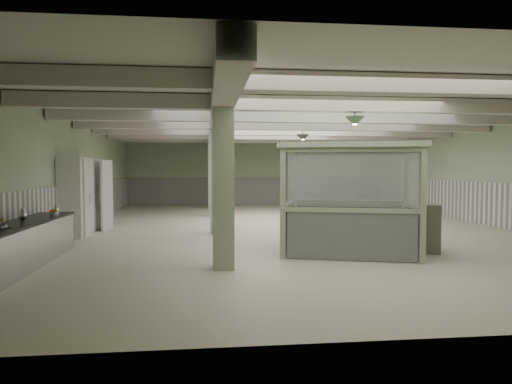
{
  "coord_description": "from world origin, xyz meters",
  "views": [
    {
      "loc": [
        -2.85,
        -15.0,
        2.0
      ],
      "look_at": [
        -1.37,
        -1.69,
        1.3
      ],
      "focal_mm": 32.0,
      "sensor_mm": 36.0,
      "label": 1
    }
  ],
  "objects": [
    {
      "name": "floor",
      "position": [
        0.0,
        0.0,
        0.0
      ],
      "size": [
        20.0,
        20.0,
        0.0
      ],
      "primitive_type": "plane",
      "color": "beige",
      "rests_on": "ground"
    },
    {
      "name": "ceiling",
      "position": [
        0.0,
        0.0,
        3.6
      ],
      "size": [
        14.0,
        20.0,
        0.02
      ],
      "primitive_type": "cube",
      "color": "beige",
      "rests_on": "wall_back"
    },
    {
      "name": "wall_back",
      "position": [
        0.0,
        10.0,
        1.8
      ],
      "size": [
        14.0,
        0.02,
        3.6
      ],
      "primitive_type": "cube",
      "color": "#9AAE8B",
      "rests_on": "floor"
    },
    {
      "name": "wall_front",
      "position": [
        0.0,
        -10.0,
        1.8
      ],
      "size": [
        14.0,
        0.02,
        3.6
      ],
      "primitive_type": "cube",
      "color": "#9AAE8B",
      "rests_on": "floor"
    },
    {
      "name": "wall_left",
      "position": [
        -7.0,
        0.0,
        1.8
      ],
      "size": [
        0.02,
        20.0,
        3.6
      ],
      "primitive_type": "cube",
      "color": "#9AAE8B",
      "rests_on": "floor"
    },
    {
      "name": "wall_right",
      "position": [
        7.0,
        0.0,
        1.8
      ],
      "size": [
        0.02,
        20.0,
        3.6
      ],
      "primitive_type": "cube",
      "color": "#9AAE8B",
      "rests_on": "floor"
    },
    {
      "name": "wainscot_left",
      "position": [
        -6.97,
        0.0,
        0.75
      ],
      "size": [
        0.05,
        19.9,
        1.5
      ],
      "primitive_type": "cube",
      "color": "white",
      "rests_on": "floor"
    },
    {
      "name": "wainscot_right",
      "position": [
        6.97,
        0.0,
        0.75
      ],
      "size": [
        0.05,
        19.9,
        1.5
      ],
      "primitive_type": "cube",
      "color": "white",
      "rests_on": "floor"
    },
    {
      "name": "wainscot_back",
      "position": [
        0.0,
        9.97,
        0.75
      ],
      "size": [
        13.9,
        0.05,
        1.5
      ],
      "primitive_type": "cube",
      "color": "white",
      "rests_on": "floor"
    },
    {
      "name": "girder",
      "position": [
        -2.5,
        0.0,
        3.38
      ],
      "size": [
        0.45,
        19.9,
        0.4
      ],
      "primitive_type": "cube",
      "color": "beige",
      "rests_on": "ceiling"
    },
    {
      "name": "beam_a",
      "position": [
        0.0,
        -7.5,
        3.42
      ],
      "size": [
        13.9,
        0.35,
        0.32
      ],
      "primitive_type": "cube",
      "color": "beige",
      "rests_on": "ceiling"
    },
    {
      "name": "beam_b",
      "position": [
        0.0,
        -5.0,
        3.42
      ],
      "size": [
        13.9,
        0.35,
        0.32
      ],
      "primitive_type": "cube",
      "color": "beige",
      "rests_on": "ceiling"
    },
    {
      "name": "beam_c",
      "position": [
        0.0,
        -2.5,
        3.42
      ],
      "size": [
        13.9,
        0.35,
        0.32
      ],
      "primitive_type": "cube",
      "color": "beige",
      "rests_on": "ceiling"
    },
    {
      "name": "beam_d",
      "position": [
        0.0,
        0.0,
        3.42
      ],
      "size": [
        13.9,
        0.35,
        0.32
      ],
      "primitive_type": "cube",
      "color": "beige",
      "rests_on": "ceiling"
    },
    {
      "name": "beam_e",
      "position": [
        0.0,
        2.5,
        3.42
      ],
      "size": [
        13.9,
        0.35,
        0.32
      ],
      "primitive_type": "cube",
      "color": "beige",
      "rests_on": "ceiling"
    },
    {
      "name": "beam_f",
      "position": [
        0.0,
        5.0,
        3.42
      ],
      "size": [
        13.9,
        0.35,
        0.32
      ],
      "primitive_type": "cube",
      "color": "beige",
      "rests_on": "ceiling"
    },
    {
      "name": "beam_g",
      "position": [
        0.0,
        7.5,
        3.42
      ],
      "size": [
        13.9,
        0.35,
        0.32
      ],
      "primitive_type": "cube",
      "color": "beige",
      "rests_on": "ceiling"
    },
    {
      "name": "column_a",
      "position": [
        -2.5,
        -6.0,
        1.8
      ],
      "size": [
        0.42,
        0.42,
        3.6
      ],
      "primitive_type": "cube",
      "color": "#9EB290",
      "rests_on": "floor"
    },
    {
      "name": "column_b",
      "position": [
        -2.5,
        -1.0,
        1.8
      ],
      "size": [
        0.42,
        0.42,
        3.6
      ],
      "primitive_type": "cube",
      "color": "#9EB290",
      "rests_on": "floor"
    },
    {
      "name": "column_c",
      "position": [
        -2.5,
        4.0,
        1.8
      ],
      "size": [
        0.42,
        0.42,
        3.6
      ],
      "primitive_type": "cube",
      "color": "#9EB290",
      "rests_on": "floor"
    },
    {
      "name": "column_d",
      "position": [
        -2.5,
        8.0,
        1.8
      ],
      "size": [
        0.42,
        0.42,
        3.6
      ],
      "primitive_type": "cube",
      "color": "#9EB290",
      "rests_on": "floor"
    },
    {
      "name": "pendant_front",
      "position": [
        0.5,
        -5.0,
        3.05
      ],
      "size": [
        0.44,
        0.44,
        0.22
      ],
      "primitive_type": "cone",
      "rotation": [
        3.14,
        0.0,
        0.0
      ],
      "color": "#323F2F",
      "rests_on": "ceiling"
    },
    {
      "name": "pendant_mid",
      "position": [
        0.5,
        0.5,
        3.05
      ],
      "size": [
        0.44,
        0.44,
        0.22
      ],
      "primitive_type": "cone",
      "rotation": [
        3.14,
        0.0,
        0.0
      ],
      "color": "#323F2F",
      "rests_on": "ceiling"
    },
    {
      "name": "pendant_back",
      "position": [
        0.5,
        5.5,
        3.05
      ],
      "size": [
        0.44,
        0.44,
        0.22
      ],
      "primitive_type": "cone",
      "rotation": [
        3.14,
        0.0,
        0.0
      ],
      "color": "#323F2F",
      "rests_on": "ceiling"
    },
    {
      "name": "prep_counter",
      "position": [
        -6.54,
        -5.54,
        0.46
      ],
      "size": [
        0.83,
        4.74,
        0.91
      ],
      "color": "#B4B4B8",
      "rests_on": "floor"
    },
    {
      "name": "pitcher_near",
      "position": [
        -6.65,
        -5.02,
        1.03
      ],
      "size": [
        0.19,
        0.22,
        0.25
      ],
      "primitive_type": null,
      "rotation": [
        0.0,
        0.0,
        -0.11
      ],
      "color": "#B4B4B8",
      "rests_on": "prep_counter"
    },
    {
      "name": "pitcher_far",
      "position": [
        -6.37,
        -3.79,
        1.02
      ],
      "size": [
        0.22,
        0.24,
        0.24
      ],
      "primitive_type": null,
      "rotation": [
        0.0,
        0.0,
        -0.37
      ],
      "color": "#B4B4B8",
      "rests_on": "prep_counter"
    },
    {
      "name": "orange_bowl",
      "position": [
        -6.37,
        -3.95,
        0.94
      ],
      "size": [
        0.26,
        0.26,
        0.08
      ],
      "primitive_type": "cylinder",
      "rotation": [
        0.0,
        0.0,
        -0.24
      ],
      "color": "#B2B2B7",
      "rests_on": "prep_counter"
    },
    {
      "name": "walkin_cooler",
      "position": [
        -6.62,
        -0.51,
        1.22
      ],
      "size": [
        0.9,
        2.65,
        2.43
      ],
      "color": "silver",
      "rests_on": "floor"
    },
    {
      "name": "guard_booth",
      "position": [
        0.6,
        -4.4,
        1.74
      ],
      "size": [
        3.82,
        3.49,
        2.57
      ],
      "rotation": [
        0.0,
        0.0,
        -0.29
      ],
      "color": "#8CA180",
      "rests_on": "floor"
    },
    {
      "name": "filing_cabinet",
      "position": [
        2.46,
        -4.83,
        0.57
      ],
      "size": [
        0.54,
        0.63,
        1.14
      ],
      "primitive_type": "cube",
      "rotation": [
        0.0,
        0.0,
        -0.39
      ],
      "color": "#636655",
      "rests_on": "floor"
    }
  ]
}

